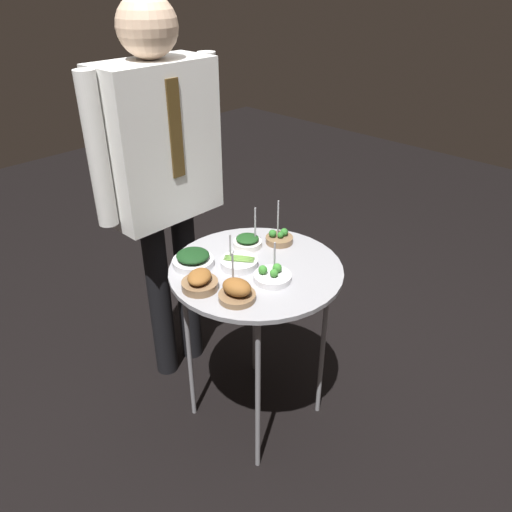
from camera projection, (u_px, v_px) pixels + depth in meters
The scene contains 10 objects.
ground_plane at pixel (256, 411), 2.27m from camera, with size 8.00×8.00×0.00m, color black.
serving_cart at pixel (256, 281), 1.92m from camera, with size 0.66×0.66×0.77m.
bowl_asparagus_back_left at pixel (239, 263), 1.88m from camera, with size 0.14×0.14×0.13m.
bowl_broccoli_mid_left at pixel (272, 276), 1.80m from camera, with size 0.14×0.14×0.14m.
bowl_broccoli_far_rim at pixel (279, 238), 2.05m from camera, with size 0.11×0.11×0.17m.
bowl_roast_back_right at pixel (237, 291), 1.69m from camera, with size 0.13×0.13×0.16m.
bowl_roast_center at pixel (200, 282), 1.75m from camera, with size 0.13×0.13×0.07m.
bowl_spinach_front_left at pixel (193, 259), 1.89m from camera, with size 0.16×0.16×0.06m.
bowl_spinach_front_center at pixel (248, 241), 2.01m from camera, with size 0.12×0.12×0.17m.
waiter_figure at pixel (161, 162), 2.03m from camera, with size 0.62×0.23×1.68m.
Camera 1 is at (-1.16, -1.11, 1.76)m, focal length 35.00 mm.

